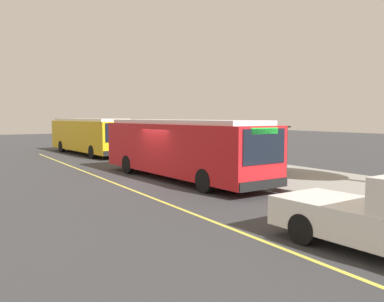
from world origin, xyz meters
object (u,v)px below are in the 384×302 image
object	(u,v)px
transit_bus_main	(181,147)
pedestrian_commuter	(231,152)
transit_bus_second	(89,135)
waiting_bench	(259,162)
route_sign_post	(274,142)

from	to	relation	value
transit_bus_main	pedestrian_commuter	world-z (taller)	transit_bus_main
transit_bus_second	waiting_bench	size ratio (longest dim) A/B	7.25
waiting_bench	pedestrian_commuter	bearing A→B (deg)	-143.22
transit_bus_main	route_sign_post	xyz separation A→B (m)	(3.65, 2.73, 0.34)
waiting_bench	transit_bus_main	bearing A→B (deg)	-94.44
waiting_bench	pedestrian_commuter	distance (m)	1.68
transit_bus_second	route_sign_post	bearing A→B (deg)	7.13
route_sign_post	pedestrian_commuter	xyz separation A→B (m)	(-4.57, 1.05, -0.84)
transit_bus_second	waiting_bench	xyz separation A→B (m)	(16.18, 4.45, -0.98)
transit_bus_second	pedestrian_commuter	bearing A→B (deg)	13.18
waiting_bench	route_sign_post	distance (m)	4.08
transit_bus_main	transit_bus_second	world-z (taller)	same
transit_bus_main	route_sign_post	bearing A→B (deg)	36.78
route_sign_post	pedestrian_commuter	size ratio (longest dim) A/B	1.66
transit_bus_main	transit_bus_second	bearing A→B (deg)	178.92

